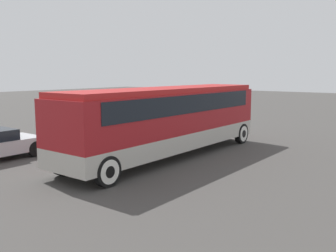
{
  "coord_description": "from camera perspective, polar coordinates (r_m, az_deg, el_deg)",
  "views": [
    {
      "loc": [
        -12.96,
        -9.94,
        3.72
      ],
      "look_at": [
        0.0,
        0.0,
        1.38
      ],
      "focal_mm": 40.0,
      "sensor_mm": 36.0,
      "label": 1
    }
  ],
  "objects": [
    {
      "name": "ground_plane",
      "position": [
        16.75,
        0.0,
        -4.68
      ],
      "size": [
        120.0,
        120.0,
        0.0
      ],
      "primitive_type": "plane",
      "color": "#423F3D"
    },
    {
      "name": "tour_bus",
      "position": [
        16.51,
        0.2,
        1.66
      ],
      "size": [
        11.52,
        2.59,
        3.07
      ],
      "color": "#B7B2A8",
      "rests_on": "ground_plane"
    },
    {
      "name": "parked_car_near",
      "position": [
        22.15,
        -7.39,
        0.32
      ],
      "size": [
        4.46,
        1.78,
        1.45
      ],
      "color": "navy",
      "rests_on": "ground_plane"
    },
    {
      "name": "parked_car_far",
      "position": [
        25.99,
        -6.18,
        1.53
      ],
      "size": [
        4.33,
        1.94,
        1.5
      ],
      "color": "silver",
      "rests_on": "ground_plane"
    }
  ]
}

